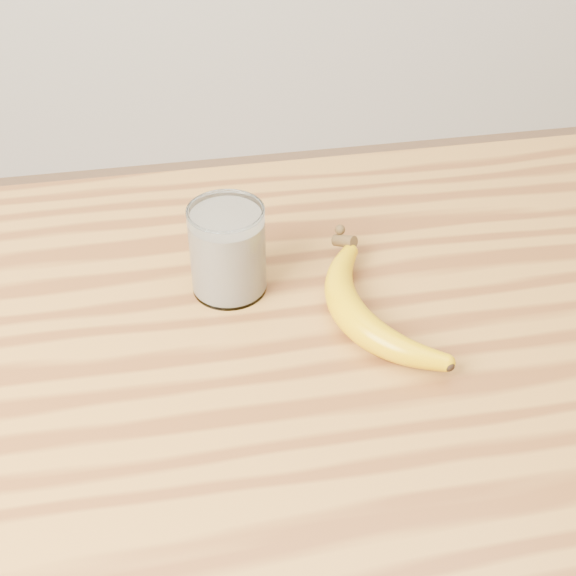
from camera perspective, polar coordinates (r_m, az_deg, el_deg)
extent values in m
cube|color=#9A672B|center=(0.95, 6.42, -3.78)|extent=(1.20, 0.80, 0.04)
cylinder|color=brown|center=(1.52, -18.97, -9.94)|extent=(0.06, 0.06, 0.86)
cylinder|color=white|center=(0.96, -4.31, 2.72)|extent=(0.09, 0.09, 0.11)
torus|color=white|center=(0.93, -4.48, 5.51)|extent=(0.09, 0.09, 0.00)
cylinder|color=silver|center=(0.96, -4.30, 2.39)|extent=(0.08, 0.08, 0.09)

